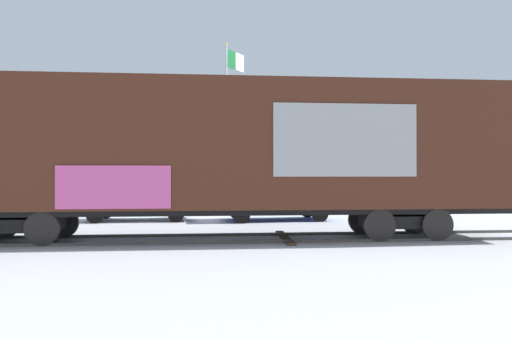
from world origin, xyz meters
TOP-DOWN VIEW (x-y plane):
  - ground_plane at (0.00, 0.00)m, footprint 260.00×260.00m
  - track at (0.40, -0.02)m, footprint 59.99×4.90m
  - freight_car at (0.67, -0.00)m, footprint 17.71×3.76m
  - flagpole at (0.70, 9.43)m, footprint 0.99×1.39m
  - hillside at (0.02, 62.54)m, footprint 114.79×28.24m
  - parked_car_silver at (-2.92, 5.11)m, footprint 4.69×2.28m
  - parked_car_blue at (2.72, 5.07)m, footprint 4.87×2.51m

SIDE VIEW (x-z plane):
  - ground_plane at x=0.00m, z-range 0.00..0.00m
  - track at x=0.40m, z-range 0.00..0.08m
  - parked_car_silver at x=-2.92m, z-range 0.03..1.62m
  - parked_car_blue at x=2.72m, z-range 0.00..1.71m
  - freight_car at x=0.67m, z-range 0.29..5.02m
  - flagpole at x=0.70m, z-range 1.33..9.92m
  - hillside at x=0.02m, z-range -2.39..13.92m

